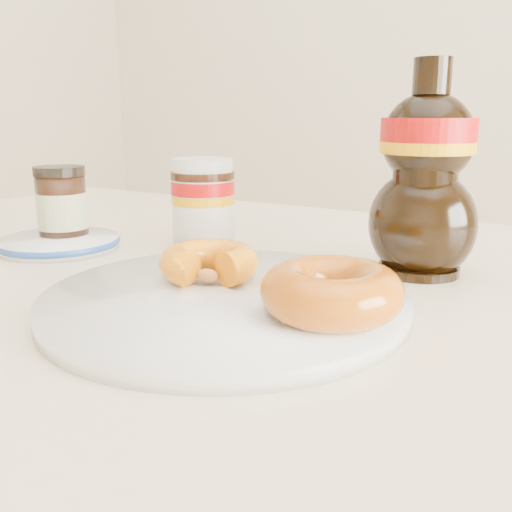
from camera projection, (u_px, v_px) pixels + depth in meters
The scene contains 8 objects.
dining_table at pixel (262, 370), 0.55m from camera, with size 1.40×0.90×0.75m.
plate at pixel (225, 300), 0.47m from camera, with size 0.30×0.30×0.02m.
donut_bitten at pixel (209, 263), 0.50m from camera, with size 0.09×0.09×0.03m, color orange.
donut_whole at pixel (332, 291), 0.41m from camera, with size 0.10×0.10×0.04m, color #994609.
nutella_jar at pixel (203, 200), 0.68m from camera, with size 0.08×0.08×0.11m.
syrup_bottle at pixel (425, 170), 0.56m from camera, with size 0.11×0.09×0.21m, color black, non-canonical shape.
dark_jar at pixel (62, 207), 0.69m from camera, with size 0.06×0.06×0.10m.
blue_rim_saucer at pixel (60, 243), 0.68m from camera, with size 0.14×0.14×0.01m.
Camera 1 is at (0.26, -0.34, 0.91)m, focal length 40.00 mm.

